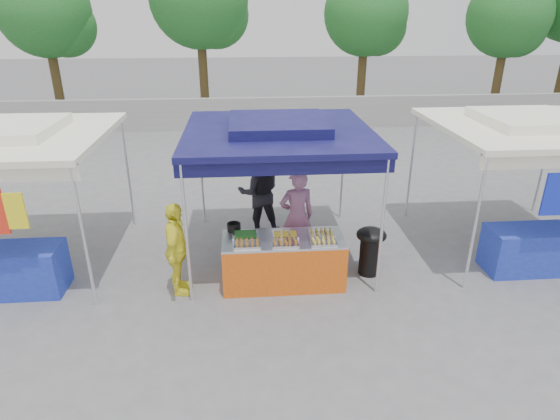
{
  "coord_description": "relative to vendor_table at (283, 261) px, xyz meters",
  "views": [
    {
      "loc": [
        -0.6,
        -6.89,
        4.3
      ],
      "look_at": [
        0.0,
        0.6,
        1.05
      ],
      "focal_mm": 30.0,
      "sensor_mm": 36.0,
      "label": 1
    }
  ],
  "objects": [
    {
      "name": "main_canopy",
      "position": [
        0.0,
        1.07,
        1.94
      ],
      "size": [
        3.2,
        3.2,
        2.57
      ],
      "color": "silver",
      "rests_on": "ground_plane"
    },
    {
      "name": "tree_0",
      "position": [
        -7.83,
        13.12,
        3.64
      ],
      "size": [
        3.52,
        3.46,
        5.95
      ],
      "color": "#4B3A1D",
      "rests_on": "ground_plane"
    },
    {
      "name": "food_tray_bl",
      "position": [
        -0.62,
        0.09,
        0.46
      ],
      "size": [
        0.42,
        0.3,
        0.07
      ],
      "color": "white",
      "rests_on": "vendor_table"
    },
    {
      "name": "crate_right",
      "position": [
        0.34,
        0.64,
        -0.26
      ],
      "size": [
        0.53,
        0.37,
        0.32
      ],
      "primitive_type": "cube",
      "color": "#172ABD",
      "rests_on": "ground_plane"
    },
    {
      "name": "crate_stacked",
      "position": [
        0.34,
        0.64,
        0.05
      ],
      "size": [
        0.52,
        0.36,
        0.31
      ],
      "primitive_type": "cube",
      "color": "#172ABD",
      "rests_on": "crate_right"
    },
    {
      "name": "food_tray_fr",
      "position": [
        0.62,
        -0.24,
        0.46
      ],
      "size": [
        0.42,
        0.3,
        0.07
      ],
      "color": "white",
      "rests_on": "vendor_table"
    },
    {
      "name": "food_tray_bm",
      "position": [
        0.03,
        0.06,
        0.46
      ],
      "size": [
        0.42,
        0.3,
        0.07
      ],
      "color": "white",
      "rests_on": "vendor_table"
    },
    {
      "name": "food_tray_fm",
      "position": [
        0.0,
        -0.24,
        0.46
      ],
      "size": [
        0.42,
        0.3,
        0.07
      ],
      "color": "white",
      "rests_on": "vendor_table"
    },
    {
      "name": "food_tray_br",
      "position": [
        0.64,
        0.05,
        0.46
      ],
      "size": [
        0.42,
        0.3,
        0.07
      ],
      "color": "white",
      "rests_on": "vendor_table"
    },
    {
      "name": "vendor_woman",
      "position": [
        0.31,
        0.79,
        0.45
      ],
      "size": [
        0.7,
        0.53,
        1.75
      ],
      "primitive_type": "imported",
      "rotation": [
        0.0,
        0.0,
        3.33
      ],
      "color": "#A0658B",
      "rests_on": "ground_plane"
    },
    {
      "name": "neighbor_stall_left",
      "position": [
        -4.5,
        0.67,
        1.18
      ],
      "size": [
        3.2,
        3.2,
        2.57
      ],
      "color": "silver",
      "rests_on": "ground_plane"
    },
    {
      "name": "neighbor_stall_right",
      "position": [
        4.5,
        0.67,
        1.18
      ],
      "size": [
        3.2,
        3.2,
        2.57
      ],
      "color": "silver",
      "rests_on": "ground_plane"
    },
    {
      "name": "cooking_pot",
      "position": [
        -0.81,
        0.35,
        0.49
      ],
      "size": [
        0.23,
        0.23,
        0.13
      ],
      "primitive_type": "cylinder",
      "color": "black",
      "rests_on": "vendor_table"
    },
    {
      "name": "vendor_table",
      "position": [
        0.0,
        0.0,
        0.0
      ],
      "size": [
        2.0,
        0.8,
        0.85
      ],
      "color": "#E15914",
      "rests_on": "ground_plane"
    },
    {
      "name": "skewer_cup",
      "position": [
        -0.05,
        -0.22,
        0.47
      ],
      "size": [
        0.08,
        0.08,
        0.09
      ],
      "primitive_type": "cylinder",
      "color": "silver",
      "rests_on": "vendor_table"
    },
    {
      "name": "crate_left",
      "position": [
        -0.39,
        0.73,
        -0.29
      ],
      "size": [
        0.46,
        0.32,
        0.27
      ],
      "primitive_type": "cube",
      "color": "#172ABD",
      "rests_on": "ground_plane"
    },
    {
      "name": "tree_2",
      "position": [
        4.64,
        13.38,
        3.55
      ],
      "size": [
        3.45,
        3.38,
        5.82
      ],
      "color": "#4B3A1D",
      "rests_on": "ground_plane"
    },
    {
      "name": "wok_burner",
      "position": [
        1.53,
        0.2,
        0.09
      ],
      "size": [
        0.52,
        0.52,
        0.87
      ],
      "rotation": [
        0.0,
        0.0,
        -0.15
      ],
      "color": "black",
      "rests_on": "ground_plane"
    },
    {
      "name": "tree_1",
      "position": [
        -2.0,
        13.27,
        4.09
      ],
      "size": [
        3.84,
        3.84,
        6.6
      ],
      "color": "#4B3A1D",
      "rests_on": "ground_plane"
    },
    {
      "name": "customer_person",
      "position": [
        -1.71,
        -0.14,
        0.36
      ],
      "size": [
        0.41,
        0.93,
        1.57
      ],
      "primitive_type": "imported",
      "rotation": [
        0.0,
        0.0,
        1.54
      ],
      "color": "#FFF538",
      "rests_on": "ground_plane"
    },
    {
      "name": "back_wall",
      "position": [
        0.0,
        11.1,
        0.17
      ],
      "size": [
        40.0,
        0.25,
        1.2
      ],
      "primitive_type": "cube",
      "color": "gray",
      "rests_on": "ground_plane"
    },
    {
      "name": "food_tray_fl",
      "position": [
        -0.59,
        -0.22,
        0.46
      ],
      "size": [
        0.42,
        0.3,
        0.07
      ],
      "color": "white",
      "rests_on": "vendor_table"
    },
    {
      "name": "helper_man",
      "position": [
        -0.31,
        1.98,
        0.47
      ],
      "size": [
        0.9,
        0.72,
        1.78
      ],
      "primitive_type": "imported",
      "rotation": [
        0.0,
        0.0,
        3.19
      ],
      "color": "#232228",
      "rests_on": "ground_plane"
    },
    {
      "name": "tree_3",
      "position": [
        10.43,
        12.91,
        3.46
      ],
      "size": [
        3.39,
        3.31,
        5.69
      ],
      "color": "#4B3A1D",
      "rests_on": "ground_plane"
    },
    {
      "name": "ground_plane",
      "position": [
        0.0,
        0.1,
        -0.43
      ],
      "size": [
        80.0,
        80.0,
        0.0
      ],
      "primitive_type": "plane",
      "color": "slate"
    }
  ]
}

